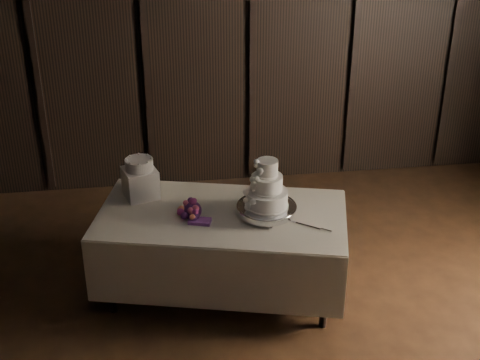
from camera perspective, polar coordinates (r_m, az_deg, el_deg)
name	(u,v)px	position (r m, az deg, el deg)	size (l,w,h in m)	color
room	(346,215)	(3.91, 9.07, -2.94)	(6.08, 7.08, 3.08)	black
display_table	(222,249)	(5.55, -1.54, -5.94)	(2.19, 1.50, 0.76)	#F0E6CF
cake_stand	(266,211)	(5.32, 2.27, -2.64)	(0.48, 0.48, 0.09)	silver
wedding_cake	(264,189)	(5.20, 2.03, -0.81)	(0.38, 0.33, 0.40)	white
bouquet	(192,209)	(5.32, -4.12, -2.49)	(0.28, 0.38, 0.18)	#D25077
box_pedestal	(140,183)	(5.63, -8.49, -0.24)	(0.26, 0.26, 0.25)	white
small_cake	(139,164)	(5.56, -8.61, 1.33)	(0.23, 0.23, 0.09)	white
cake_knife	(304,225)	(5.23, 5.48, -3.83)	(0.37, 0.02, 0.01)	silver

